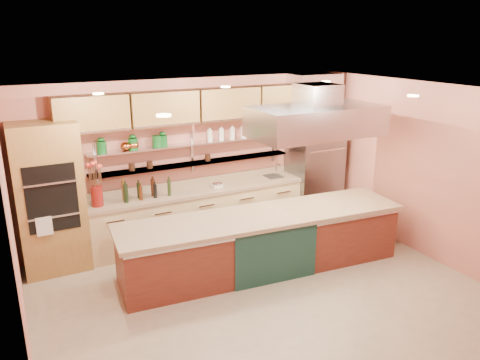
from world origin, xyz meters
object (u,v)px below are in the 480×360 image
kitchen_scale (217,184)px  flower_vase (97,196)px  refrigerator (314,166)px  green_canister (157,141)px  island (263,242)px  copper_kettle (126,146)px

kitchen_scale → flower_vase: bearing=166.1°
refrigerator → green_canister: bearing=175.7°
flower_vase → kitchen_scale: 2.06m
island → green_canister: bearing=127.6°
flower_vase → copper_kettle: 0.91m
refrigerator → flower_vase: size_ratio=6.58×
island → copper_kettle: 2.67m
green_canister → flower_vase: bearing=-168.5°
flower_vase → green_canister: 1.31m
copper_kettle → green_canister: (0.52, 0.00, 0.03)m
flower_vase → kitchen_scale: flower_vase is taller
refrigerator → green_canister: (-3.05, 0.23, 0.76)m
refrigerator → copper_kettle: bearing=176.3°
flower_vase → copper_kettle: (0.55, 0.22, 0.69)m
refrigerator → copper_kettle: (-3.57, 0.23, 0.73)m
island → kitchen_scale: kitchen_scale is taller
kitchen_scale → island: bearing=-100.3°
island → flower_vase: bearing=150.9°
kitchen_scale → copper_kettle: size_ratio=1.02×
refrigerator → copper_kettle: refrigerator is taller
kitchen_scale → green_canister: 1.30m
island → copper_kettle: (-1.59, 1.67, 1.33)m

